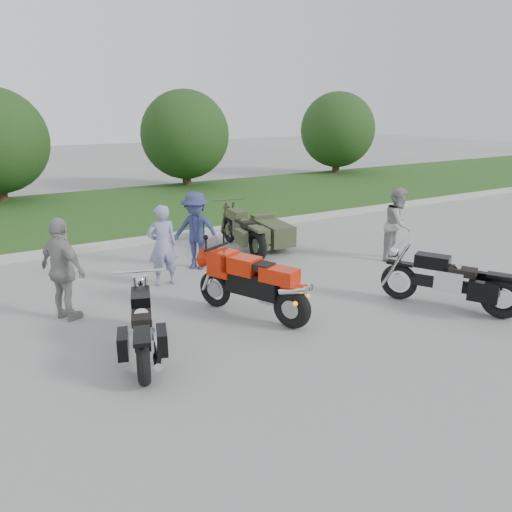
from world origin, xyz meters
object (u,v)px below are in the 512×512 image
cruiser_right (455,284)px  person_back (63,270)px  person_grey (398,224)px  cruiser_left (143,330)px  sportbike_red (254,282)px  person_stripe (162,245)px  person_denim (196,231)px  cruiser_sidecar (261,232)px

cruiser_right → person_back: bearing=123.9°
person_grey → person_back: (-7.11, 0.34, 0.03)m
cruiser_left → sportbike_red: bearing=29.7°
person_stripe → person_grey: person_grey is taller
cruiser_left → person_denim: 4.01m
sportbike_red → person_denim: 2.88m
sportbike_red → cruiser_left: 2.07m
cruiser_right → sportbike_red: bearing=126.0°
cruiser_left → person_stripe: 3.00m
person_grey → person_denim: bearing=129.7°
sportbike_red → person_grey: bearing=-10.1°
sportbike_red → person_stripe: person_stripe is taller
cruiser_left → person_denim: (2.27, 3.28, 0.40)m
person_stripe → person_denim: (0.97, 0.60, 0.03)m
cruiser_sidecar → person_grey: (2.28, -2.19, 0.38)m
person_stripe → person_grey: (5.16, -1.09, 0.02)m
cruiser_left → person_grey: person_grey is taller
person_stripe → person_denim: size_ratio=0.96×
person_back → person_grey: bearing=-119.3°
person_stripe → person_denim: bearing=-143.3°
person_grey → person_back: 7.12m
cruiser_sidecar → person_grey: person_grey is taller
sportbike_red → person_stripe: (-0.72, 2.26, 0.18)m
cruiser_right → person_stripe: 5.36m
sportbike_red → cruiser_sidecar: bearing=32.4°
sportbike_red → cruiser_sidecar: (2.16, 3.36, -0.17)m
cruiser_sidecar → person_stripe: size_ratio=1.54×
cruiser_right → cruiser_sidecar: cruiser_sidecar is taller
cruiser_right → cruiser_left: bearing=139.6°
cruiser_sidecar → person_back: (-4.83, -1.84, 0.41)m
sportbike_red → person_stripe: 2.37m
person_grey → person_denim: (-4.19, 1.69, 0.01)m
cruiser_sidecar → person_denim: (-1.91, -0.50, 0.39)m
person_denim → person_back: (-2.92, -1.35, 0.02)m
cruiser_right → person_denim: person_denim is taller
sportbike_red → person_back: 3.08m
person_stripe → person_back: 2.09m
sportbike_red → cruiser_left: bearing=167.1°
person_stripe → person_grey: 5.27m
person_back → person_denim: bearing=-91.8°
sportbike_red → person_grey: person_grey is taller
cruiser_right → person_back: (-5.80, 2.96, 0.38)m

